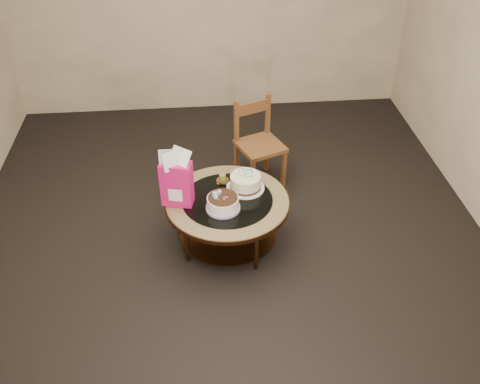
{
  "coord_description": "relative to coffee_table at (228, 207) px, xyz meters",
  "views": [
    {
      "loc": [
        -0.22,
        -3.43,
        3.1
      ],
      "look_at": [
        0.1,
        0.02,
        0.51
      ],
      "focal_mm": 40.0,
      "sensor_mm": 36.0,
      "label": 1
    }
  ],
  "objects": [
    {
      "name": "dining_chair",
      "position": [
        0.36,
        0.88,
        0.05
      ],
      "size": [
        0.51,
        0.51,
        0.85
      ],
      "rotation": [
        0.0,
        0.0,
        0.38
      ],
      "color": "brown",
      "rests_on": "ground"
    },
    {
      "name": "gift_bag",
      "position": [
        -0.4,
        -0.0,
        0.32
      ],
      "size": [
        0.27,
        0.22,
        0.49
      ],
      "rotation": [
        0.0,
        0.0,
        -0.25
      ],
      "color": "#E61574",
      "rests_on": "coffee_table"
    },
    {
      "name": "room_walls",
      "position": [
        -0.0,
        0.0,
        1.16
      ],
      "size": [
        4.52,
        5.02,
        2.61
      ],
      "color": "beige",
      "rests_on": "ground"
    },
    {
      "name": "ground",
      "position": [
        -0.0,
        0.0,
        -0.38
      ],
      "size": [
        5.0,
        5.0,
        0.0
      ],
      "primitive_type": "plane",
      "color": "black",
      "rests_on": "ground"
    },
    {
      "name": "pillar_candle",
      "position": [
        -0.02,
        0.25,
        0.11
      ],
      "size": [
        0.11,
        0.11,
        0.08
      ],
      "rotation": [
        0.0,
        0.0,
        -0.15
      ],
      "color": "#C3B750",
      "rests_on": "coffee_table"
    },
    {
      "name": "coffee_table",
      "position": [
        0.0,
        0.0,
        0.0
      ],
      "size": [
        1.02,
        1.02,
        0.46
      ],
      "color": "#553218",
      "rests_on": "ground"
    },
    {
      "name": "decorated_cake",
      "position": [
        -0.04,
        -0.12,
        0.13
      ],
      "size": [
        0.27,
        0.27,
        0.16
      ],
      "rotation": [
        0.0,
        0.0,
        0.22
      ],
      "color": "#A98DC7",
      "rests_on": "coffee_table"
    },
    {
      "name": "cream_cake",
      "position": [
        0.16,
        0.13,
        0.14
      ],
      "size": [
        0.32,
        0.32,
        0.2
      ],
      "rotation": [
        0.0,
        0.0,
        -0.32
      ],
      "color": "white",
      "rests_on": "coffee_table"
    }
  ]
}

